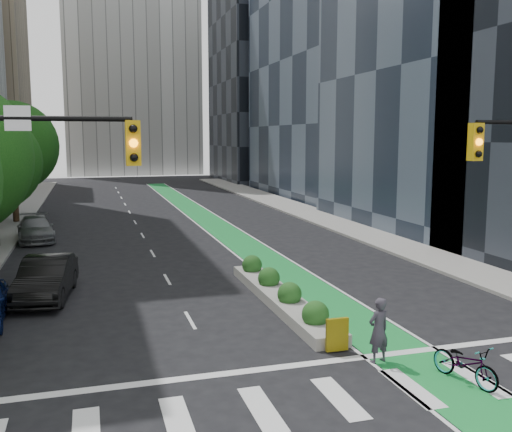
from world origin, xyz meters
TOP-DOWN VIEW (x-y plane):
  - ground at (0.00, 0.00)m, footprint 160.00×160.00m
  - sidewalk_right at (11.80, 25.00)m, footprint 3.60×90.00m
  - bike_lane_paint at (3.00, 30.00)m, footprint 2.20×70.00m
  - building_dark_end at (20.00, 68.00)m, footprint 14.00×18.00m
  - tree_far at (-11.00, 32.00)m, footprint 6.60×6.60m
  - median_planter at (1.20, 7.04)m, footprint 1.20×10.26m
  - bicycle at (3.54, -1.08)m, footprint 1.23×2.14m
  - cyclist at (2.00, 0.76)m, footprint 0.78×0.60m
  - parked_car_left_mid at (-7.50, 10.30)m, footprint 2.37×5.22m
  - parked_car_left_far at (-8.99, 24.01)m, footprint 2.66×5.31m

SIDE VIEW (x-z plane):
  - ground at x=0.00m, z-range 0.00..0.00m
  - bike_lane_paint at x=3.00m, z-range 0.00..0.01m
  - sidewalk_right at x=11.80m, z-range 0.00..0.15m
  - median_planter at x=1.20m, z-range -0.18..0.92m
  - bicycle at x=3.54m, z-range 0.00..1.07m
  - parked_car_left_far at x=-8.99m, z-range 0.00..1.48m
  - parked_car_left_mid at x=-7.50m, z-range 0.00..1.66m
  - cyclist at x=2.00m, z-range 0.00..1.91m
  - tree_far at x=-11.00m, z-range 1.19..10.20m
  - building_dark_end at x=20.00m, z-range 0.00..28.00m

